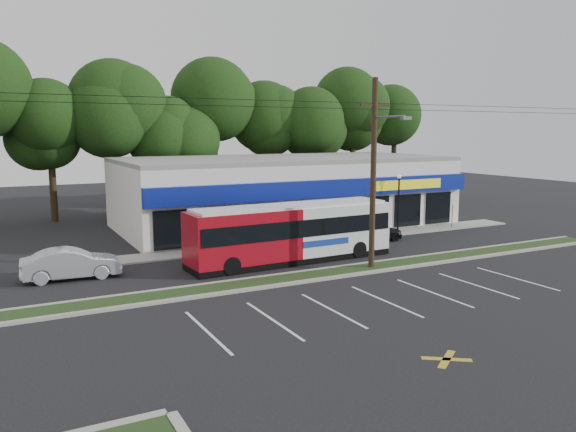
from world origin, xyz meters
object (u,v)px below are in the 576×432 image
Objects in this scene: lamp_post at (399,196)px; pedestrian_a at (308,238)px; car_dark at (373,231)px; sign_post at (453,208)px; pedestrian_b at (359,226)px; car_silver at (71,264)px; metrobus at (292,231)px; utility_pole at (372,168)px.

lamp_post reaches higher than pedestrian_a.
sign_post is at bearing -74.99° from car_dark.
lamp_post is 2.46× the size of pedestrian_b.
lamp_post is 22.69m from car_silver.
pedestrian_a is (1.95, 1.55, -0.81)m from metrobus.
pedestrian_a reaches higher than pedestrian_b.
utility_pole is 27.55× the size of pedestrian_a.
lamp_post is 9.57m from pedestrian_a.
car_dark is at bearing -171.08° from sign_post.
pedestrian_a is (-14.00, -2.52, -0.65)m from sign_post.
pedestrian_b reaches higher than car_dark.
metrobus is at bearing -95.34° from car_silver.
metrobus reaches higher than pedestrian_a.
lamp_post reaches higher than metrobus.
pedestrian_b is (-3.64, -0.30, -1.81)m from lamp_post.
metrobus is (-15.95, -4.07, 0.17)m from sign_post.
sign_post is 0.18× the size of metrobus.
car_silver is 13.46m from pedestrian_a.
utility_pole is at bearing -54.31° from metrobus.
pedestrian_b is at bearing 26.40° from metrobus.
metrobus is at bearing 116.05° from car_dark.
lamp_post reaches higher than sign_post.
car_dark is (-3.35, -1.54, -1.99)m from lamp_post.
pedestrian_a is at bearing 56.96° from pedestrian_b.
sign_post reaches higher than pedestrian_b.
lamp_post is at bearing 43.95° from utility_pole.
lamp_post is at bearing 158.25° from pedestrian_a.
metrobus is (-10.95, -4.30, -0.95)m from lamp_post.
car_dark is (4.82, 6.34, -4.73)m from utility_pole.
lamp_post is 5.13m from sign_post.
utility_pole is 4.11× the size of metrobus.
car_silver is 2.59× the size of pedestrian_a.
pedestrian_b is at bearing -179.50° from sign_post.
lamp_post is 0.90× the size of car_silver.
metrobus is at bearing 61.10° from pedestrian_b.
sign_post is 0.56× the size of car_dark.
pedestrian_a is at bearing -87.56° from car_silver.
metrobus is 11.66m from car_silver.
utility_pole reaches higher than pedestrian_a.
pedestrian_b is at bearing -175.28° from lamp_post.
metrobus reaches higher than sign_post.
utility_pole is at bearing 60.50° from pedestrian_a.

